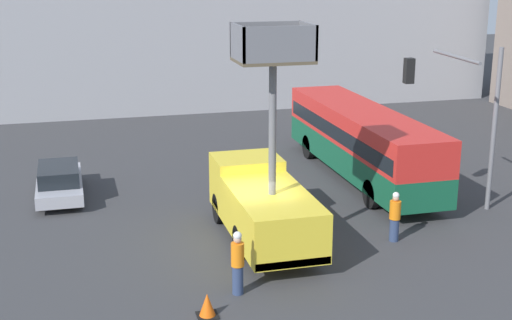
# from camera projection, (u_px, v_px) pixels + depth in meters

# --- Properties ---
(ground_plane) EXTENTS (120.00, 120.00, 0.00)m
(ground_plane) POSITION_uv_depth(u_px,v_px,m) (253.00, 248.00, 23.78)
(ground_plane) COLOR #38383A
(utility_truck) EXTENTS (2.39, 6.62, 7.43)m
(utility_truck) POSITION_uv_depth(u_px,v_px,m) (263.00, 200.00, 23.89)
(utility_truck) COLOR yellow
(utility_truck) RESTS_ON ground_plane
(city_bus) EXTENTS (2.51, 11.98, 3.07)m
(city_bus) POSITION_uv_depth(u_px,v_px,m) (361.00, 138.00, 30.82)
(city_bus) COLOR #145638
(city_bus) RESTS_ON ground_plane
(traffic_light_pole) EXTENTS (3.79, 3.54, 6.21)m
(traffic_light_pole) POSITION_uv_depth(u_px,v_px,m) (465.00, 103.00, 26.09)
(traffic_light_pole) COLOR slate
(traffic_light_pole) RESTS_ON ground_plane
(road_worker_near_truck) EXTENTS (0.38, 0.38, 1.91)m
(road_worker_near_truck) POSITION_uv_depth(u_px,v_px,m) (238.00, 263.00, 20.25)
(road_worker_near_truck) COLOR navy
(road_worker_near_truck) RESTS_ON ground_plane
(road_worker_directing) EXTENTS (0.38, 0.38, 1.75)m
(road_worker_directing) POSITION_uv_depth(u_px,v_px,m) (395.00, 217.00, 24.13)
(road_worker_directing) COLOR navy
(road_worker_directing) RESTS_ON ground_plane
(traffic_cone_near_truck) EXTENTS (0.58, 0.58, 0.66)m
(traffic_cone_near_truck) POSITION_uv_depth(u_px,v_px,m) (207.00, 306.00, 19.15)
(traffic_cone_near_truck) COLOR black
(traffic_cone_near_truck) RESTS_ON ground_plane
(parked_car_curbside) EXTENTS (1.77, 4.67, 1.37)m
(parked_car_curbside) POSITION_uv_depth(u_px,v_px,m) (59.00, 181.00, 28.59)
(parked_car_curbside) COLOR #A8A8B2
(parked_car_curbside) RESTS_ON ground_plane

